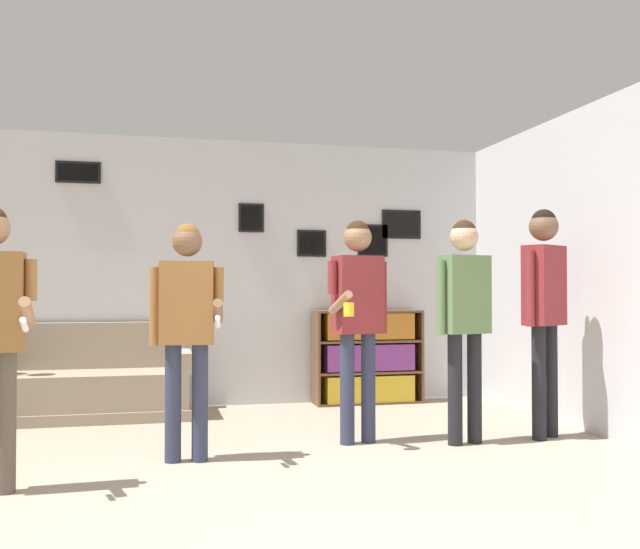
# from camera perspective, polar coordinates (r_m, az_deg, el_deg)

# --- Properties ---
(ground_plane) EXTENTS (20.00, 20.00, 0.00)m
(ground_plane) POSITION_cam_1_polar(r_m,az_deg,el_deg) (3.50, -2.54, -20.64)
(ground_plane) COLOR gray
(wall_back) EXTENTS (8.14, 0.08, 2.70)m
(wall_back) POSITION_cam_1_polar(r_m,az_deg,el_deg) (7.31, -8.35, 0.22)
(wall_back) COLOR silver
(wall_back) RESTS_ON ground_plane
(wall_right) EXTENTS (0.06, 6.41, 2.70)m
(wall_right) POSITION_cam_1_polar(r_m,az_deg,el_deg) (6.32, 20.53, 0.48)
(wall_right) COLOR silver
(wall_right) RESTS_ON ground_plane
(couch) EXTENTS (1.79, 0.80, 0.86)m
(couch) POSITION_cam_1_polar(r_m,az_deg,el_deg) (6.94, -17.81, -8.49)
(couch) COLOR gray
(couch) RESTS_ON ground_plane
(bookshelf) EXTENTS (1.12, 0.30, 0.96)m
(bookshelf) POSITION_cam_1_polar(r_m,az_deg,el_deg) (7.42, 3.86, -6.60)
(bookshelf) COLOR brown
(bookshelf) RESTS_ON ground_plane
(person_player_foreground_center) EXTENTS (0.50, 0.48, 1.62)m
(person_player_foreground_center) POSITION_cam_1_polar(r_m,az_deg,el_deg) (4.94, -10.61, -3.26)
(person_player_foreground_center) COLOR #2D334C
(person_player_foreground_center) RESTS_ON ground_plane
(person_watcher_holding_cup) EXTENTS (0.49, 0.48, 1.70)m
(person_watcher_holding_cup) POSITION_cam_1_polar(r_m,az_deg,el_deg) (5.45, 3.05, -2.50)
(person_watcher_holding_cup) COLOR #2D334C
(person_watcher_holding_cup) RESTS_ON ground_plane
(person_spectator_near_bookshelf) EXTENTS (0.49, 0.27, 1.70)m
(person_spectator_near_bookshelf) POSITION_cam_1_polar(r_m,az_deg,el_deg) (5.53, 11.48, -2.45)
(person_spectator_near_bookshelf) COLOR black
(person_spectator_near_bookshelf) RESTS_ON ground_plane
(person_spectator_far_right) EXTENTS (0.44, 0.35, 1.81)m
(person_spectator_far_right) POSITION_cam_1_polar(r_m,az_deg,el_deg) (5.90, 17.50, -1.58)
(person_spectator_far_right) COLOR black
(person_spectator_far_right) RESTS_ON ground_plane
(drinking_cup) EXTENTS (0.08, 0.08, 0.11)m
(drinking_cup) POSITION_cam_1_polar(r_m,az_deg,el_deg) (7.38, 3.41, -2.43)
(drinking_cup) COLOR red
(drinking_cup) RESTS_ON bookshelf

